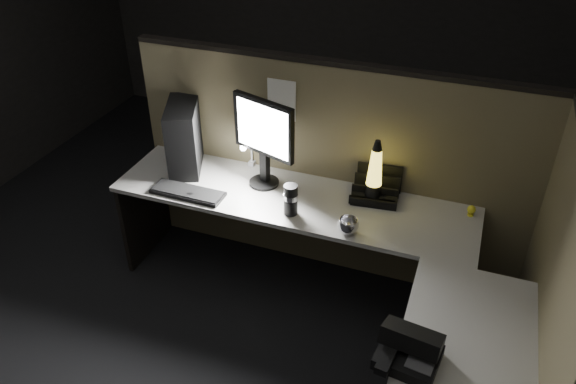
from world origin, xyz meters
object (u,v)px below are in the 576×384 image
(pc_tower, at_px, (184,137))
(monitor, at_px, (264,134))
(desk_phone, at_px, (408,349))
(lava_lamp, at_px, (374,178))
(keyboard, at_px, (188,193))

(pc_tower, xyz_separation_m, monitor, (0.58, -0.01, 0.13))
(pc_tower, bearing_deg, desk_phone, -56.02)
(lava_lamp, distance_m, desk_phone, 1.22)
(pc_tower, distance_m, keyboard, 0.41)
(monitor, height_order, keyboard, monitor)
(monitor, bearing_deg, keyboard, -125.47)
(monitor, bearing_deg, desk_phone, -26.22)
(lava_lamp, bearing_deg, pc_tower, -179.83)
(lava_lamp, bearing_deg, desk_phone, -69.64)
(pc_tower, height_order, keyboard, pc_tower)
(keyboard, relative_size, lava_lamp, 1.09)
(monitor, height_order, desk_phone, monitor)
(pc_tower, bearing_deg, lava_lamp, -22.34)
(pc_tower, relative_size, desk_phone, 1.51)
(desk_phone, bearing_deg, keyboard, 159.56)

